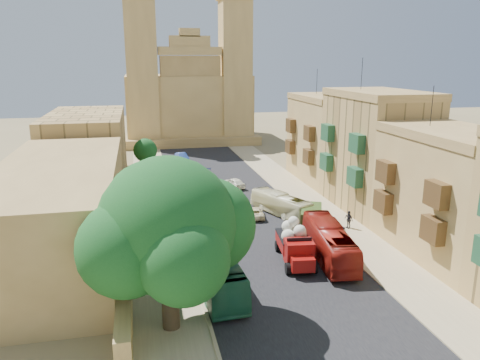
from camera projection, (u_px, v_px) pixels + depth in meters
name	position (u px, v px, depth m)	size (l,w,h in m)	color
ground	(330.00, 343.00, 29.06)	(260.00, 260.00, 0.00)	olive
road_surface	(233.00, 204.00, 57.44)	(14.00, 140.00, 0.01)	black
sidewalk_east	(306.00, 199.00, 59.42)	(5.00, 140.00, 0.01)	tan
sidewalk_west	(155.00, 209.00, 55.45)	(5.00, 140.00, 0.01)	tan
kerb_east	(287.00, 200.00, 58.89)	(0.25, 140.00, 0.12)	tan
kerb_west	(176.00, 207.00, 55.96)	(0.25, 140.00, 0.12)	tan
townhouse_b	(452.00, 193.00, 41.39)	(9.00, 14.00, 14.90)	tan
townhouse_c	(376.00, 151.00, 54.33)	(9.00, 14.00, 17.40)	tan
townhouse_d	(328.00, 138.00, 67.76)	(9.00, 14.00, 15.90)	tan
west_wall	(127.00, 233.00, 45.15)	(1.00, 40.00, 1.80)	tan
west_building_low	(61.00, 211.00, 41.29)	(10.00, 28.00, 8.40)	#A17E46
west_building_mid	(88.00, 149.00, 65.68)	(10.00, 22.00, 10.00)	tan
church	(188.00, 96.00, 101.07)	(28.00, 22.50, 36.30)	tan
ficus_tree	(169.00, 230.00, 29.21)	(11.48, 10.56, 11.48)	#3C2E1E
street_tree_a	(156.00, 232.00, 37.39)	(3.65, 3.65, 5.61)	#3C2E1E
street_tree_b	(151.00, 194.00, 48.81)	(3.39, 3.39, 5.21)	#3C2E1E
street_tree_c	(148.00, 171.00, 60.23)	(3.11, 3.11, 4.78)	#3C2E1E
street_tree_d	(145.00, 150.00, 71.45)	(3.61, 3.61, 5.56)	#3C2E1E
red_truck	(295.00, 243.00, 40.51)	(3.27, 6.76, 3.81)	maroon
olive_pickup	(311.00, 217.00, 49.48)	(3.75, 5.26, 1.99)	#334A1C
bus_green_north	(214.00, 267.00, 36.05)	(2.67, 11.42, 3.18)	#226846
bus_red_east	(329.00, 242.00, 41.30)	(2.54, 10.86, 3.02)	maroon
bus_cream_east	(281.00, 204.00, 53.09)	(2.07, 8.84, 2.46)	#FBF3BD
car_blue_a	(211.00, 246.00, 42.44)	(1.68, 4.17, 1.42)	blue
car_white_a	(205.00, 207.00, 54.18)	(1.19, 3.40, 1.12)	white
car_cream	(255.00, 212.00, 52.36)	(1.87, 4.05, 1.13)	beige
car_dkblue	(202.00, 176.00, 67.98)	(2.03, 4.99, 1.45)	#101944
car_white_b	(234.00, 183.00, 64.50)	(1.64, 4.08, 1.39)	white
car_blue_b	(182.00, 157.00, 81.73)	(1.49, 4.26, 1.40)	blue
pedestrian_a	(343.00, 236.00, 44.31)	(0.68, 0.45, 1.86)	#24212A
pedestrian_c	(349.00, 219.00, 48.83)	(1.11, 0.46, 1.90)	#2C2B32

